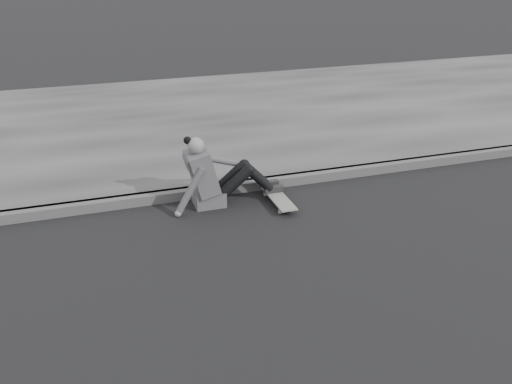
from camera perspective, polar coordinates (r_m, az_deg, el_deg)
curb at (r=8.31m, az=15.93°, el=2.82°), size 24.00×0.16×0.12m
sidewalk at (r=10.80m, az=7.12°, el=8.41°), size 24.00×6.00×0.12m
skateboard at (r=6.88m, az=2.24°, el=-0.63°), size 0.20×0.78×0.09m
seated_woman at (r=6.78m, az=-4.28°, el=1.60°), size 1.38×0.46×0.88m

